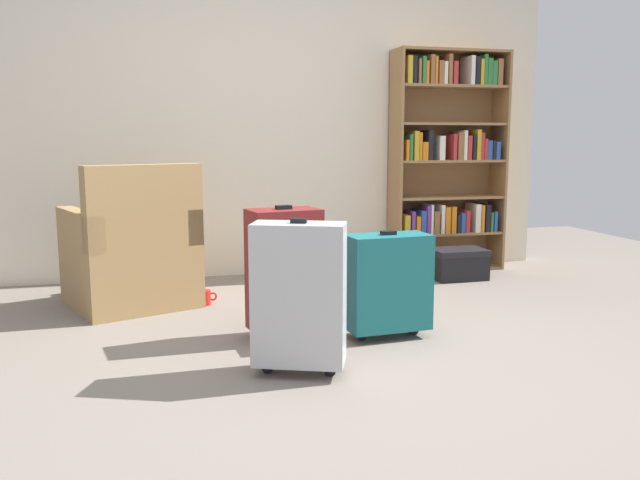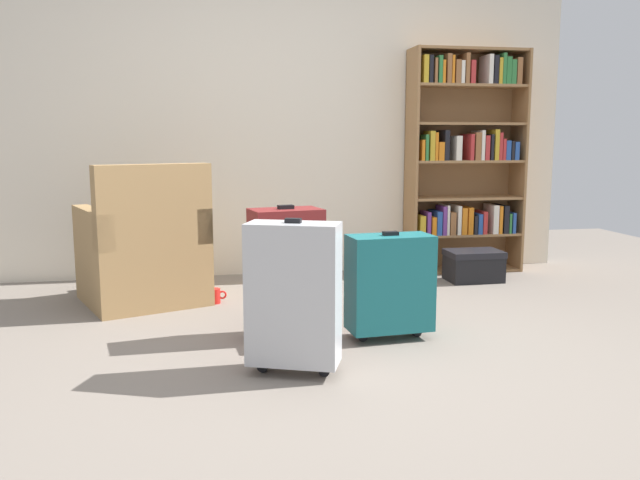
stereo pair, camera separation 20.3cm
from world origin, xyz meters
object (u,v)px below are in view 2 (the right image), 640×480
Objects in this scene: storage_box at (474,265)px; suitcase_teal at (390,283)px; armchair at (144,254)px; mug at (215,296)px; bookshelf at (465,156)px; suitcase_dark_red at (286,269)px; suitcase_silver at (294,294)px.

suitcase_teal reaches higher than storage_box.
storage_box is at bearing 5.66° from armchair.
armchair is at bearing -174.34° from storage_box.
mug is at bearing -12.27° from armchair.
bookshelf is at bearing 80.35° from storage_box.
suitcase_dark_red is at bearing -144.10° from storage_box.
bookshelf is 1.91× the size of armchair.
armchair reaches higher than suitcase_silver.
suitcase_dark_red is at bearing 85.86° from suitcase_silver.
bookshelf is 2.28m from mug.
armchair is 1.63m from suitcase_silver.
bookshelf is 4.32× the size of storage_box.
suitcase_teal is at bearing -46.08° from mug.
mug is at bearing 114.52° from suitcase_dark_red.
storage_box is at bearing 50.82° from suitcase_teal.
storage_box is at bearing 9.74° from mug.
armchair is 1.28× the size of suitcase_dark_red.
suitcase_silver is (-1.59, -1.68, 0.25)m from storage_box.
suitcase_teal is 0.71m from suitcase_silver.
suitcase_silver is (-0.04, -0.55, -0.00)m from suitcase_dark_red.
suitcase_dark_red is 0.55m from suitcase_teal.
armchair is at bearing 117.80° from suitcase_silver.
suitcase_silver reaches higher than suitcase_teal.
storage_box is (2.35, 0.23, -0.20)m from armchair.
suitcase_teal is at bearing -37.51° from armchair.
mug is 0.17× the size of suitcase_silver.
storage_box reaches higher than mug.
mug is (-1.98, -0.72, -0.87)m from bookshelf.
suitcase_teal is at bearing -123.45° from bookshelf.
suitcase_dark_red is (-1.55, -1.12, 0.25)m from storage_box.
bookshelf is 2.44× the size of suitcase_dark_red.
armchair is 1.58× the size of suitcase_teal.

